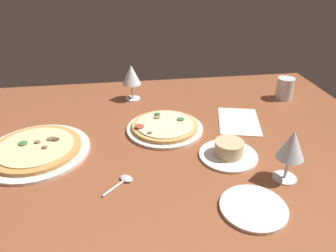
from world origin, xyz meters
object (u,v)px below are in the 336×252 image
Objects in this scene: pizza_side at (36,150)px; spoon at (123,181)px; ramekin_on_saucer at (229,151)px; pizza_main at (165,127)px; paper_menu at (239,121)px; wine_glass_far at (131,76)px; wine_glass_near at (292,146)px; water_glass at (285,90)px; side_plate at (253,208)px.

pizza_side reaches higher than spoon.
pizza_main is at bearing -48.10° from ramekin_on_saucer.
pizza_main is at bearing 18.92° from paper_menu.
wine_glass_near is (-39.68, 60.35, 0.12)cm from wine_glass_far.
wine_glass_far is at bearing -20.15° from paper_menu.
wine_glass_near reaches higher than paper_menu.
pizza_main is at bearing 109.50° from wine_glass_far.
water_glass is at bearing -115.50° from wine_glass_near.
pizza_main reaches higher than paper_menu.
water_glass is 31.88cm from paper_menu.
pizza_main is 1.62× the size of side_plate.
wine_glass_near is 0.92× the size of side_plate.
side_plate is at bearing 89.34° from paper_menu.
wine_glass_near is at bearing 134.40° from ramekin_on_saucer.
spoon is (5.06, 55.67, -10.07)cm from wine_glass_far.
ramekin_on_saucer is 0.84× the size of paper_menu.
ramekin_on_saucer is 2.02× the size of spoon.
pizza_main is 58.04cm from water_glass.
water_glass reaches higher than pizza_side.
pizza_side is at bearing -34.61° from spoon.
wine_glass_near is (-29.58, 31.82, 9.46)cm from pizza_main.
ramekin_on_saucer is at bearing 46.67° from water_glass.
wine_glass_far is 0.71× the size of paper_menu.
pizza_side is 67.31cm from side_plate.
side_plate is at bearing 110.55° from wine_glass_far.
pizza_side is 1.56× the size of paper_menu.
wine_glass_near is at bearing 64.50° from water_glass.
paper_menu is at bearing -116.99° from ramekin_on_saucer.
wine_glass_near is at bearing 132.91° from pizza_main.
spoon is at bearing -25.40° from side_plate.
water_glass is at bearing -163.38° from pizza_side.
pizza_main is 1.79× the size of wine_glass_far.
ramekin_on_saucer is at bearing -166.27° from spoon.
paper_menu is (26.16, 17.83, -3.80)cm from water_glass.
paper_menu is at bearing -145.82° from spoon.
paper_menu is at bearing -87.69° from wine_glass_near.
side_plate is at bearing 58.61° from water_glass.
side_plate is at bearing 87.86° from ramekin_on_saucer.
water_glass is at bearing -159.68° from pizza_main.
water_glass reaches higher than side_plate.
spoon is (-26.84, 18.52, -0.69)cm from pizza_side.
wine_glass_far is 47.57cm from paper_menu.
ramekin_on_saucer is 19.66cm from wine_glass_near.
water_glass reaches higher than ramekin_on_saucer.
ramekin_on_saucer is at bearing -45.60° from wine_glass_near.
water_glass is (-54.36, -20.14, 2.77)cm from pizza_main.
wine_glass_far is at bearing -60.20° from ramekin_on_saucer.
wine_glass_near is (-71.58, 23.20, 9.49)cm from pizza_side.
water_glass is at bearing -121.39° from side_plate.
ramekin_on_saucer is 24.23cm from paper_menu.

